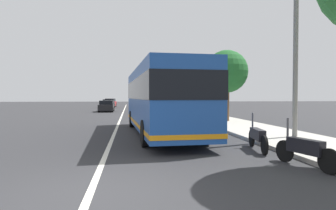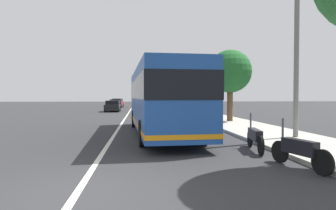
# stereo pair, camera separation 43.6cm
# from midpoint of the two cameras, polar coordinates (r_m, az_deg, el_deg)

# --- Properties ---
(ground_plane) EXTENTS (220.00, 220.00, 0.00)m
(ground_plane) POSITION_cam_midpoint_polar(r_m,az_deg,el_deg) (6.17, -15.03, -15.89)
(ground_plane) COLOR #2D2D30
(sidewalk_curb) EXTENTS (110.00, 3.60, 0.14)m
(sidewalk_curb) POSITION_cam_midpoint_polar(r_m,az_deg,el_deg) (17.17, 16.59, -4.42)
(sidewalk_curb) COLOR #B2ADA3
(sidewalk_curb) RESTS_ON ground
(lane_divider_line) EXTENTS (110.00, 0.16, 0.01)m
(lane_divider_line) POSITION_cam_midpoint_polar(r_m,az_deg,el_deg) (15.95, -9.12, -5.07)
(lane_divider_line) COLOR silver
(lane_divider_line) RESTS_ON ground
(coach_bus) EXTENTS (11.42, 3.17, 3.18)m
(coach_bus) POSITION_cam_midpoint_polar(r_m,az_deg,el_deg) (14.61, -0.59, 1.45)
(coach_bus) COLOR #1E4C9E
(coach_bus) RESTS_ON ground
(motorcycle_nearest_curb) EXTENTS (2.03, 0.58, 1.26)m
(motorcycle_nearest_curb) POSITION_cam_midpoint_polar(r_m,az_deg,el_deg) (8.48, 25.31, -7.91)
(motorcycle_nearest_curb) COLOR black
(motorcycle_nearest_curb) RESTS_ON ground
(motorcycle_angled) EXTENTS (2.25, 0.45, 1.26)m
(motorcycle_angled) POSITION_cam_midpoint_polar(r_m,az_deg,el_deg) (10.64, 17.54, -5.89)
(motorcycle_angled) COLOR black
(motorcycle_angled) RESTS_ON ground
(car_far_distant) EXTENTS (4.09, 1.98, 1.43)m
(car_far_distant) POSITION_cam_midpoint_polar(r_m,az_deg,el_deg) (49.68, -9.82, 0.21)
(car_far_distant) COLOR black
(car_far_distant) RESTS_ON ground
(car_behind_bus) EXTENTS (4.54, 1.85, 1.38)m
(car_behind_bus) POSITION_cam_midpoint_polar(r_m,az_deg,el_deg) (37.67, -10.28, -0.24)
(car_behind_bus) COLOR black
(car_behind_bus) RESTS_ON ground
(car_side_street) EXTENTS (4.32, 2.08, 1.52)m
(car_side_street) POSITION_cam_midpoint_polar(r_m,az_deg,el_deg) (55.12, -9.45, 0.41)
(car_side_street) COLOR red
(car_side_street) RESTS_ON ground
(roadside_tree_mid_block) EXTENTS (3.02, 3.02, 5.16)m
(roadside_tree_mid_block) POSITION_cam_midpoint_polar(r_m,az_deg,el_deg) (21.46, 12.45, 6.27)
(roadside_tree_mid_block) COLOR brown
(roadside_tree_mid_block) RESTS_ON ground
(utility_pole) EXTENTS (0.21, 0.21, 7.76)m
(utility_pole) POSITION_cam_midpoint_polar(r_m,az_deg,el_deg) (13.92, 24.37, 9.84)
(utility_pole) COLOR slate
(utility_pole) RESTS_ON ground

